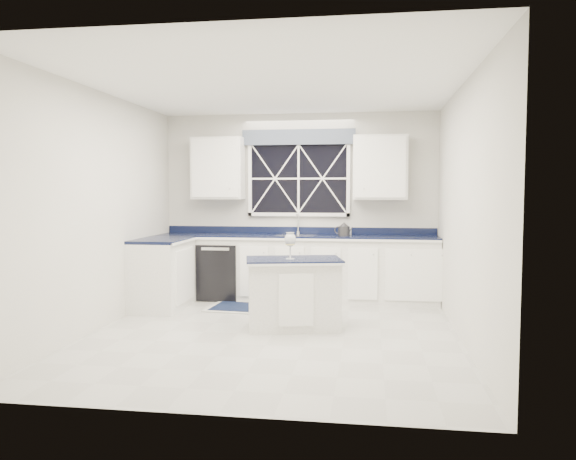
% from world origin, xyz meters
% --- Properties ---
extents(ground, '(4.50, 4.50, 0.00)m').
position_xyz_m(ground, '(0.00, 0.00, 0.00)').
color(ground, '#B0B1AC').
rests_on(ground, ground).
extents(back_wall, '(4.00, 0.10, 2.70)m').
position_xyz_m(back_wall, '(0.00, 2.25, 1.35)').
color(back_wall, silver).
rests_on(back_wall, ground).
extents(base_cabinets, '(3.99, 1.60, 0.90)m').
position_xyz_m(base_cabinets, '(-0.33, 1.78, 0.45)').
color(base_cabinets, white).
rests_on(base_cabinets, ground).
extents(countertop, '(3.98, 0.64, 0.04)m').
position_xyz_m(countertop, '(0.00, 1.95, 0.92)').
color(countertop, black).
rests_on(countertop, base_cabinets).
extents(dishwasher, '(0.60, 0.58, 0.82)m').
position_xyz_m(dishwasher, '(-1.10, 1.95, 0.41)').
color(dishwasher, black).
rests_on(dishwasher, ground).
extents(window, '(1.65, 0.09, 1.26)m').
position_xyz_m(window, '(0.00, 2.20, 1.83)').
color(window, black).
rests_on(window, ground).
extents(upper_cabinets, '(3.10, 0.34, 0.90)m').
position_xyz_m(upper_cabinets, '(0.00, 2.08, 1.90)').
color(upper_cabinets, white).
rests_on(upper_cabinets, ground).
extents(faucet, '(0.05, 0.20, 0.30)m').
position_xyz_m(faucet, '(0.00, 2.14, 1.10)').
color(faucet, silver).
rests_on(faucet, countertop).
extents(island, '(1.19, 0.87, 0.80)m').
position_xyz_m(island, '(0.18, 0.34, 0.40)').
color(island, white).
rests_on(island, ground).
extents(rug, '(1.23, 0.81, 0.02)m').
position_xyz_m(rug, '(-0.50, 1.29, 0.01)').
color(rug, '#B1B1AC').
rests_on(rug, ground).
extents(kettle, '(0.27, 0.20, 0.19)m').
position_xyz_m(kettle, '(0.68, 1.94, 1.03)').
color(kettle, '#313134').
rests_on(kettle, countertop).
extents(wine_glass, '(0.13, 0.13, 0.30)m').
position_xyz_m(wine_glass, '(0.15, 0.27, 1.01)').
color(wine_glass, silver).
rests_on(wine_glass, island).
extents(soap_bottle, '(0.09, 0.10, 0.17)m').
position_xyz_m(soap_bottle, '(0.73, 2.08, 1.02)').
color(soap_bottle, silver).
rests_on(soap_bottle, countertop).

